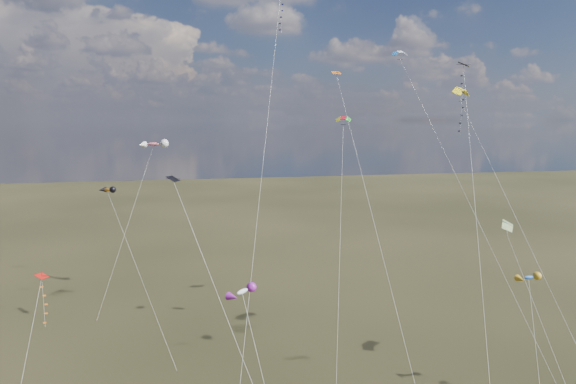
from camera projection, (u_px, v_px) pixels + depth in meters
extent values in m
cube|color=black|center=(464.00, 64.00, 47.26)|extent=(1.39, 1.42, 0.45)
cylinder|color=silver|center=(480.00, 261.00, 38.61)|extent=(7.97, 20.66, 31.20)
cylinder|color=silver|center=(261.00, 180.00, 47.96)|extent=(9.40, 27.93, 41.11)
cube|color=black|center=(173.00, 179.00, 36.74)|extent=(1.05, 1.07, 0.35)
cylinder|color=silver|center=(244.00, 360.00, 32.60)|extent=(8.26, 13.47, 21.94)
cube|color=#B4130C|center=(42.00, 276.00, 43.60)|extent=(1.17, 1.18, 0.33)
cylinder|color=silver|center=(24.00, 368.00, 40.91)|extent=(1.77, 7.06, 12.96)
cube|color=#D65D0F|center=(336.00, 73.00, 57.14)|extent=(1.03, 0.96, 0.40)
cylinder|color=silver|center=(377.00, 235.00, 46.84)|extent=(0.27, 25.82, 31.36)
cylinder|color=silver|center=(532.00, 243.00, 47.83)|extent=(4.43, 19.73, 29.43)
cylinder|color=silver|center=(469.00, 199.00, 57.81)|extent=(8.43, 20.97, 34.67)
cube|color=#332316|center=(557.00, 384.00, 50.93)|extent=(0.10, 0.10, 0.12)
cylinder|color=silver|center=(541.00, 313.00, 48.80)|extent=(1.16, 9.99, 15.71)
cylinder|color=silver|center=(340.00, 247.00, 52.60)|extent=(5.62, 16.12, 26.38)
ellipsoid|color=#C57111|center=(107.00, 190.00, 62.42)|extent=(2.30, 2.40, 0.93)
cylinder|color=silver|center=(140.00, 274.00, 57.99)|extent=(7.89, 13.37, 17.71)
cube|color=#332316|center=(177.00, 371.00, 53.55)|extent=(0.10, 0.10, 0.12)
ellipsoid|color=white|center=(242.00, 291.00, 35.28)|extent=(2.11, 2.10, 0.69)
ellipsoid|color=red|center=(153.00, 144.00, 74.64)|extent=(4.21, 2.95, 1.38)
cylinder|color=silver|center=(126.00, 228.00, 70.83)|extent=(7.59, 9.53, 22.63)
cube|color=#332316|center=(96.00, 321.00, 67.02)|extent=(0.10, 0.10, 0.12)
ellipsoid|color=blue|center=(529.00, 277.00, 47.32)|extent=(2.10, 1.01, 0.84)
cylinder|color=silver|center=(538.00, 362.00, 43.35)|extent=(4.27, 9.00, 11.72)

